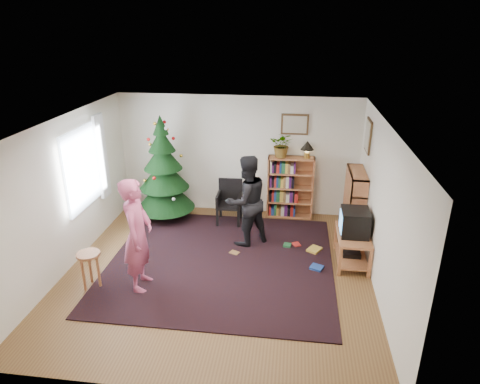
# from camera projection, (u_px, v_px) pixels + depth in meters

# --- Properties ---
(floor) EXTENTS (5.00, 5.00, 0.00)m
(floor) POSITION_uv_depth(u_px,v_px,m) (218.00, 271.00, 7.13)
(floor) COLOR brown
(floor) RESTS_ON ground
(ceiling) EXTENTS (5.00, 5.00, 0.00)m
(ceiling) POSITION_uv_depth(u_px,v_px,m) (215.00, 124.00, 6.18)
(ceiling) COLOR white
(ceiling) RESTS_ON wall_back
(wall_back) EXTENTS (5.00, 0.02, 2.50)m
(wall_back) POSITION_uv_depth(u_px,v_px,m) (238.00, 155.00, 8.95)
(wall_back) COLOR silver
(wall_back) RESTS_ON floor
(wall_front) EXTENTS (5.00, 0.02, 2.50)m
(wall_front) POSITION_uv_depth(u_px,v_px,m) (173.00, 300.00, 4.36)
(wall_front) COLOR silver
(wall_front) RESTS_ON floor
(wall_left) EXTENTS (0.02, 5.00, 2.50)m
(wall_left) POSITION_uv_depth(u_px,v_px,m) (65.00, 195.00, 6.95)
(wall_left) COLOR silver
(wall_left) RESTS_ON floor
(wall_right) EXTENTS (0.02, 5.00, 2.50)m
(wall_right) POSITION_uv_depth(u_px,v_px,m) (382.00, 212.00, 6.35)
(wall_right) COLOR silver
(wall_right) RESTS_ON floor
(rug) EXTENTS (3.80, 3.60, 0.02)m
(rug) POSITION_uv_depth(u_px,v_px,m) (221.00, 261.00, 7.40)
(rug) COLOR black
(rug) RESTS_ON floor
(window_pane) EXTENTS (0.04, 1.20, 1.40)m
(window_pane) POSITION_uv_depth(u_px,v_px,m) (82.00, 168.00, 7.40)
(window_pane) COLOR silver
(window_pane) RESTS_ON wall_left
(curtain) EXTENTS (0.06, 0.35, 1.60)m
(curtain) POSITION_uv_depth(u_px,v_px,m) (102.00, 157.00, 8.04)
(curtain) COLOR white
(curtain) RESTS_ON wall_left
(picture_back) EXTENTS (0.55, 0.03, 0.42)m
(picture_back) POSITION_uv_depth(u_px,v_px,m) (295.00, 124.00, 8.52)
(picture_back) COLOR #4C3319
(picture_back) RESTS_ON wall_back
(picture_right) EXTENTS (0.03, 0.50, 0.60)m
(picture_right) POSITION_uv_depth(u_px,v_px,m) (368.00, 136.00, 7.70)
(picture_right) COLOR #4C3319
(picture_right) RESTS_ON wall_right
(christmas_tree) EXTENTS (1.21, 1.21, 2.19)m
(christmas_tree) POSITION_uv_depth(u_px,v_px,m) (164.00, 177.00, 8.72)
(christmas_tree) COLOR #3F2816
(christmas_tree) RESTS_ON rug
(bookshelf_back) EXTENTS (0.95, 0.30, 1.30)m
(bookshelf_back) POSITION_uv_depth(u_px,v_px,m) (290.00, 187.00, 8.89)
(bookshelf_back) COLOR #B76B41
(bookshelf_back) RESTS_ON floor
(bookshelf_right) EXTENTS (0.30, 0.95, 1.30)m
(bookshelf_right) POSITION_uv_depth(u_px,v_px,m) (354.00, 203.00, 8.09)
(bookshelf_right) COLOR #B76B41
(bookshelf_right) RESTS_ON floor
(tv_stand) EXTENTS (0.53, 0.96, 0.55)m
(tv_stand) POSITION_uv_depth(u_px,v_px,m) (352.00, 245.00, 7.27)
(tv_stand) COLOR #B76B41
(tv_stand) RESTS_ON floor
(crt_tv) EXTENTS (0.46, 0.50, 0.43)m
(crt_tv) POSITION_uv_depth(u_px,v_px,m) (355.00, 222.00, 7.11)
(crt_tv) COLOR black
(crt_tv) RESTS_ON tv_stand
(armchair) EXTENTS (0.50, 0.50, 0.89)m
(armchair) POSITION_uv_depth(u_px,v_px,m) (230.00, 200.00, 8.73)
(armchair) COLOR black
(armchair) RESTS_ON rug
(stool) EXTENTS (0.36, 0.36, 0.60)m
(stool) POSITION_uv_depth(u_px,v_px,m) (89.00, 261.00, 6.56)
(stool) COLOR #B76B41
(stool) RESTS_ON floor
(person_standing) EXTENTS (0.48, 0.68, 1.80)m
(person_standing) POSITION_uv_depth(u_px,v_px,m) (138.00, 235.00, 6.41)
(person_standing) COLOR #B5486C
(person_standing) RESTS_ON rug
(person_by_chair) EXTENTS (1.05, 1.02, 1.71)m
(person_by_chair) POSITION_uv_depth(u_px,v_px,m) (246.00, 201.00, 7.72)
(person_by_chair) COLOR black
(person_by_chair) RESTS_ON rug
(potted_plant) EXTENTS (0.52, 0.47, 0.51)m
(potted_plant) POSITION_uv_depth(u_px,v_px,m) (282.00, 145.00, 8.57)
(potted_plant) COLOR gray
(potted_plant) RESTS_ON bookshelf_back
(table_lamp) EXTENTS (0.27, 0.27, 0.36)m
(table_lamp) POSITION_uv_depth(u_px,v_px,m) (307.00, 147.00, 8.52)
(table_lamp) COLOR #A57F33
(table_lamp) RESTS_ON bookshelf_back
(floor_clutter) EXTENTS (1.64, 0.97, 0.08)m
(floor_clutter) POSITION_uv_depth(u_px,v_px,m) (290.00, 251.00, 7.66)
(floor_clutter) COLOR #A51E19
(floor_clutter) RESTS_ON rug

